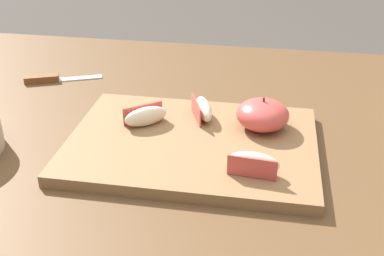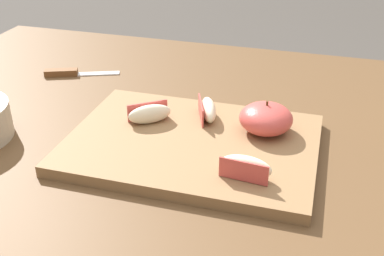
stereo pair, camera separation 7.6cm
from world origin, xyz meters
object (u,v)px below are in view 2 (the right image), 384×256
at_px(apple_wedge_back, 150,114).
at_px(apple_wedge_middle, 208,110).
at_px(apple_half_skin_up, 266,119).
at_px(paring_knife, 68,73).
at_px(apple_wedge_front, 246,167).
at_px(cutting_board, 192,144).

xyz_separation_m(apple_wedge_back, apple_wedge_middle, (0.09, 0.04, 0.00)).
relative_size(apple_half_skin_up, apple_wedge_middle, 1.12).
height_order(apple_half_skin_up, paring_knife, apple_half_skin_up).
height_order(apple_wedge_back, paring_knife, apple_wedge_back).
relative_size(apple_wedge_back, apple_wedge_front, 0.97).
bearing_deg(apple_wedge_back, apple_wedge_front, -31.36).
height_order(apple_wedge_front, apple_wedge_middle, same).
bearing_deg(apple_wedge_back, paring_knife, 144.68).
distance_m(cutting_board, apple_half_skin_up, 0.13).
bearing_deg(apple_wedge_front, apple_wedge_back, 148.64).
relative_size(cutting_board, apple_wedge_back, 5.34).
bearing_deg(apple_half_skin_up, apple_wedge_middle, 167.67).
xyz_separation_m(cutting_board, apple_half_skin_up, (0.11, 0.05, 0.03)).
relative_size(apple_half_skin_up, apple_wedge_back, 1.18).
height_order(apple_wedge_middle, paring_knife, apple_wedge_middle).
bearing_deg(cutting_board, apple_wedge_front, -38.08).
xyz_separation_m(apple_half_skin_up, apple_wedge_front, (-0.01, -0.13, -0.01)).
bearing_deg(apple_wedge_back, cutting_board, -21.86).
xyz_separation_m(cutting_board, apple_wedge_middle, (0.01, 0.08, 0.03)).
bearing_deg(paring_knife, apple_half_skin_up, -19.98).
height_order(apple_half_skin_up, apple_wedge_front, apple_half_skin_up).
bearing_deg(paring_knife, apple_wedge_front, -33.72).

